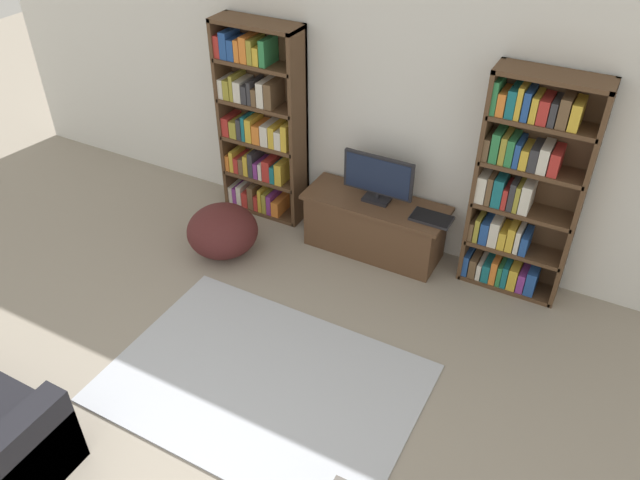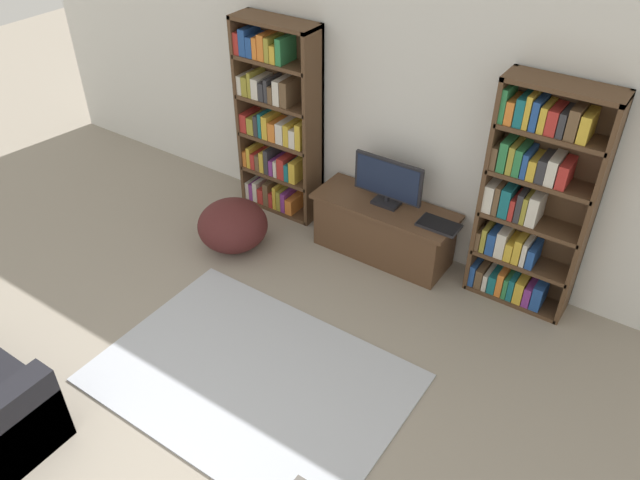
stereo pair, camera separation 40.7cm
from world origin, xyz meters
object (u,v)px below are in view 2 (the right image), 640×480
Objects in this scene: bookshelf_left at (278,123)px; beanbag_ottoman at (233,225)px; laptop at (439,225)px; bookshelf_right at (532,201)px; television at (388,181)px; tv_stand at (383,229)px.

bookshelf_left reaches higher than beanbag_ottoman.
laptop is (1.83, -0.16, -0.38)m from bookshelf_left.
bookshelf_right is 2.97× the size of television.
beanbag_ottoman is (-2.44, -0.82, -0.72)m from bookshelf_right.
laptop is (0.54, -0.04, 0.28)m from tv_stand.
tv_stand is 1.41m from beanbag_ottoman.
television is at bearing -174.85° from bookshelf_right.
television is at bearing 90.00° from tv_stand.
television is (-0.00, 0.02, 0.50)m from tv_stand.
bookshelf_right is (2.49, 0.00, 0.02)m from bookshelf_left.
bookshelf_right is 1.23m from television.
tv_stand reaches higher than beanbag_ottoman.
bookshelf_right is 2.94× the size of beanbag_ottoman.
bookshelf_right is 1.39m from tv_stand.
bookshelf_right reaches higher than television.
television reaches higher than laptop.
bookshelf_right reaches higher than laptop.
bookshelf_right reaches higher than beanbag_ottoman.
tv_stand is at bearing -5.56° from bookshelf_left.
laptop is (0.54, -0.05, -0.22)m from television.
bookshelf_left is 2.97× the size of television.
bookshelf_left is 1.46× the size of tv_stand.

